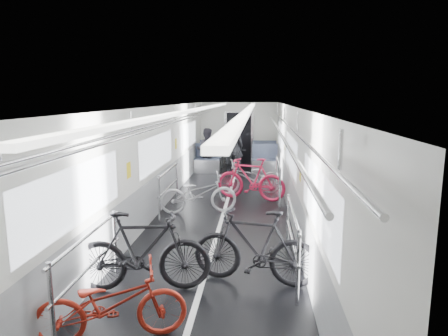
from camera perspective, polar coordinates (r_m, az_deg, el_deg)
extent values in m
cube|color=black|center=(9.05, -0.11, -6.58)|extent=(3.00, 14.00, 0.01)
cube|color=white|center=(8.67, -0.11, 8.78)|extent=(3.00, 14.00, 0.02)
cube|color=silver|center=(9.03, -9.63, 1.04)|extent=(0.02, 14.00, 2.40)
cube|color=silver|center=(8.78, 9.70, 0.78)|extent=(0.02, 14.00, 2.40)
cube|color=silver|center=(15.71, 2.14, 4.99)|extent=(3.00, 0.02, 2.40)
cube|color=white|center=(9.05, -0.11, -6.56)|extent=(0.08, 13.80, 0.01)
cube|color=gray|center=(9.17, -9.31, -3.59)|extent=(0.01, 13.90, 0.90)
cube|color=gray|center=(8.92, 9.36, -3.98)|extent=(0.01, 13.90, 0.90)
cube|color=white|center=(9.00, -9.48, 2.30)|extent=(0.01, 10.80, 0.75)
cube|color=white|center=(8.74, 9.54, 2.07)|extent=(0.01, 10.80, 0.75)
cube|color=white|center=(8.73, -3.75, 8.37)|extent=(0.14, 13.40, 0.05)
cube|color=white|center=(8.64, 3.56, 8.36)|extent=(0.14, 13.40, 0.05)
cube|color=black|center=(15.67, 2.13, 4.24)|extent=(0.95, 0.10, 2.00)
imported|color=#A22114|center=(4.66, -15.78, -18.17)|extent=(1.70, 1.01, 0.84)
imported|color=black|center=(5.58, -11.60, -11.61)|extent=(1.90, 0.77, 1.11)
imported|color=#B8B7BC|center=(9.05, -3.67, -3.62)|extent=(1.83, 1.01, 0.91)
imported|color=black|center=(5.71, 4.43, -11.13)|extent=(1.85, 0.82, 1.08)
imported|color=silver|center=(10.79, 3.76, -1.32)|extent=(1.87, 1.00, 0.94)
imported|color=#BD1739|center=(10.18, 3.85, -1.57)|extent=(1.88, 1.02, 1.09)
imported|color=black|center=(13.62, 1.86, 1.03)|extent=(0.62, 1.73, 0.90)
imported|color=black|center=(13.56, 1.28, 3.16)|extent=(0.73, 0.51, 1.92)
imported|color=#2B2830|center=(14.01, -2.50, 2.58)|extent=(0.77, 0.62, 1.54)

